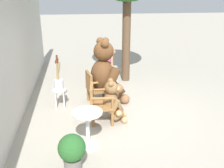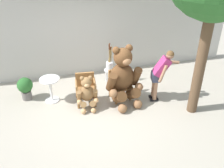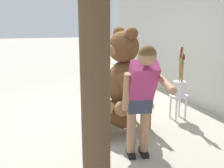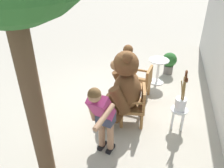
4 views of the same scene
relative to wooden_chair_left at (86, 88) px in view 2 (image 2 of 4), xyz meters
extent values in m
plane|color=#A8A091|center=(0.49, -0.57, -0.46)|extent=(60.00, 60.00, 0.00)
cube|color=beige|center=(0.49, 1.83, 0.94)|extent=(10.00, 0.16, 2.80)
cube|color=olive|center=(-0.01, -0.06, -0.06)|extent=(0.61, 0.58, 0.07)
cylinder|color=olive|center=(-0.26, -0.25, -0.28)|extent=(0.07, 0.07, 0.37)
cylinder|color=olive|center=(0.20, -0.29, -0.28)|extent=(0.07, 0.07, 0.37)
cylinder|color=olive|center=(-0.21, 0.17, -0.28)|extent=(0.07, 0.07, 0.37)
cylinder|color=olive|center=(0.24, 0.12, -0.28)|extent=(0.07, 0.07, 0.37)
cube|color=olive|center=(0.02, 0.17, 0.19)|extent=(0.52, 0.11, 0.42)
cylinder|color=olive|center=(-0.26, -0.04, 0.20)|extent=(0.11, 0.48, 0.06)
cylinder|color=olive|center=(-0.28, -0.24, 0.09)|extent=(0.05, 0.05, 0.22)
cylinder|color=olive|center=(0.24, -0.09, 0.20)|extent=(0.11, 0.48, 0.06)
cylinder|color=olive|center=(0.22, -0.30, 0.09)|extent=(0.05, 0.05, 0.22)
cube|color=olive|center=(0.99, -0.06, -0.06)|extent=(0.64, 0.61, 0.07)
cylinder|color=olive|center=(0.80, -0.31, -0.28)|extent=(0.07, 0.07, 0.37)
cylinder|color=olive|center=(1.25, -0.23, -0.28)|extent=(0.07, 0.07, 0.37)
cylinder|color=olive|center=(0.72, 0.11, -0.28)|extent=(0.07, 0.07, 0.37)
cylinder|color=olive|center=(1.18, 0.18, -0.28)|extent=(0.07, 0.07, 0.37)
cube|color=olive|center=(0.95, 0.16, 0.19)|extent=(0.52, 0.15, 0.42)
cylinder|color=olive|center=(0.74, -0.11, 0.20)|extent=(0.14, 0.48, 0.06)
cylinder|color=olive|center=(0.78, -0.31, 0.09)|extent=(0.05, 0.05, 0.22)
cylinder|color=olive|center=(1.23, -0.02, 0.20)|extent=(0.14, 0.48, 0.06)
cylinder|color=olive|center=(1.27, -0.23, 0.09)|extent=(0.05, 0.05, 0.22)
ellipsoid|color=brown|center=(0.99, -0.18, 0.31)|extent=(0.78, 0.69, 0.79)
sphere|color=brown|center=(0.99, -0.22, 0.92)|extent=(0.50, 0.50, 0.50)
ellipsoid|color=#8C603D|center=(1.03, -0.43, 0.88)|extent=(0.27, 0.22, 0.19)
sphere|color=black|center=(1.03, -0.43, 0.89)|extent=(0.07, 0.07, 0.07)
sphere|color=brown|center=(0.80, -0.23, 1.13)|extent=(0.20, 0.20, 0.20)
sphere|color=brown|center=(1.18, -0.16, 1.13)|extent=(0.20, 0.20, 0.20)
cylinder|color=brown|center=(0.65, -0.38, 0.31)|extent=(0.30, 0.47, 0.60)
sphere|color=#8C603D|center=(0.65, -0.54, 0.04)|extent=(0.24, 0.24, 0.24)
cylinder|color=brown|center=(1.38, -0.25, 0.31)|extent=(0.30, 0.47, 0.60)
sphere|color=#8C603D|center=(1.42, -0.40, 0.04)|extent=(0.24, 0.24, 0.24)
cylinder|color=brown|center=(0.83, -0.51, -0.12)|extent=(0.37, 0.54, 0.47)
sphere|color=#8C603D|center=(0.85, -0.74, -0.34)|extent=(0.25, 0.25, 0.25)
cylinder|color=brown|center=(1.25, -0.43, -0.12)|extent=(0.37, 0.54, 0.47)
sphere|color=#8C603D|center=(1.31, -0.66, -0.34)|extent=(0.25, 0.25, 0.25)
ellipsoid|color=olive|center=(-0.01, -0.24, -0.02)|extent=(0.43, 0.37, 0.46)
sphere|color=olive|center=(-0.01, -0.26, 0.33)|extent=(0.29, 0.29, 0.29)
ellipsoid|color=tan|center=(-0.02, -0.39, 0.31)|extent=(0.15, 0.12, 0.11)
sphere|color=black|center=(-0.02, -0.39, 0.32)|extent=(0.04, 0.04, 0.04)
sphere|color=olive|center=(-0.12, -0.24, 0.45)|extent=(0.11, 0.11, 0.11)
sphere|color=olive|center=(0.10, -0.26, 0.45)|extent=(0.11, 0.11, 0.11)
cylinder|color=olive|center=(-0.23, -0.29, -0.02)|extent=(0.16, 0.26, 0.34)
sphere|color=tan|center=(-0.25, -0.38, -0.17)|extent=(0.14, 0.14, 0.14)
cylinder|color=olive|center=(0.20, -0.34, -0.02)|extent=(0.16, 0.26, 0.34)
sphere|color=tan|center=(0.20, -0.43, -0.17)|extent=(0.14, 0.14, 0.14)
cylinder|color=olive|center=(-0.15, -0.40, -0.27)|extent=(0.20, 0.30, 0.27)
sphere|color=tan|center=(-0.17, -0.53, -0.39)|extent=(0.14, 0.14, 0.14)
cylinder|color=olive|center=(0.10, -0.42, -0.27)|extent=(0.20, 0.30, 0.27)
sphere|color=tan|center=(0.09, -0.56, -0.39)|extent=(0.14, 0.14, 0.14)
cube|color=black|center=(1.90, -0.45, -0.43)|extent=(0.25, 0.13, 0.06)
cylinder|color=#A37556|center=(1.90, -0.45, 0.01)|extent=(0.12, 0.12, 0.82)
cube|color=black|center=(1.93, -0.28, -0.43)|extent=(0.25, 0.13, 0.06)
cylinder|color=#A37556|center=(1.93, -0.28, 0.01)|extent=(0.12, 0.12, 0.82)
cube|color=#33384C|center=(1.91, -0.36, 0.29)|extent=(0.27, 0.34, 0.24)
cube|color=#9E2D66|center=(2.05, -0.39, 0.59)|extent=(0.51, 0.40, 0.56)
sphere|color=#A37556|center=(2.24, -0.43, 0.92)|extent=(0.21, 0.21, 0.21)
sphere|color=brown|center=(2.24, -0.43, 0.94)|extent=(0.21, 0.21, 0.21)
cylinder|color=#A37556|center=(2.34, -0.25, 0.64)|extent=(0.57, 0.19, 0.15)
cylinder|color=#A37556|center=(2.02, -0.58, 0.47)|extent=(0.23, 0.12, 0.50)
cylinder|color=silver|center=(0.92, 0.91, -0.02)|extent=(0.34, 0.34, 0.03)
cylinder|color=silver|center=(1.02, 1.01, -0.25)|extent=(0.04, 0.04, 0.43)
cylinder|color=silver|center=(0.82, 1.01, -0.25)|extent=(0.04, 0.04, 0.43)
cylinder|color=silver|center=(1.02, 0.81, -0.25)|extent=(0.04, 0.04, 0.43)
cylinder|color=silver|center=(0.82, 0.81, -0.25)|extent=(0.04, 0.04, 0.43)
cylinder|color=white|center=(0.92, 0.91, 0.13)|extent=(0.22, 0.22, 0.26)
cylinder|color=#997A47|center=(0.97, 0.91, 0.38)|extent=(0.04, 0.13, 0.61)
cylinder|color=#592D19|center=(0.97, 0.91, 0.73)|extent=(0.05, 0.06, 0.09)
cylinder|color=#997A47|center=(0.95, 0.94, 0.37)|extent=(0.06, 0.06, 0.58)
cylinder|color=#592D19|center=(0.95, 0.94, 0.70)|extent=(0.05, 0.05, 0.08)
cylinder|color=#997A47|center=(0.92, 0.91, 0.44)|extent=(0.17, 0.08, 0.71)
cylinder|color=#592D19|center=(0.92, 0.91, 0.84)|extent=(0.06, 0.05, 0.09)
cylinder|color=#997A47|center=(0.92, 0.92, 0.39)|extent=(0.07, 0.03, 0.62)
cylinder|color=#592D19|center=(0.92, 0.92, 0.74)|extent=(0.05, 0.05, 0.08)
cylinder|color=#997A47|center=(0.93, 0.90, 0.38)|extent=(0.06, 0.03, 0.60)
cylinder|color=#592D19|center=(0.93, 0.90, 0.72)|extent=(0.05, 0.04, 0.08)
cylinder|color=#997A47|center=(0.92, 0.92, 0.42)|extent=(0.05, 0.06, 0.70)
cylinder|color=#592D19|center=(0.92, 0.92, 0.81)|extent=(0.05, 0.05, 0.08)
cylinder|color=white|center=(-0.94, 0.32, 0.24)|extent=(0.56, 0.56, 0.03)
cylinder|color=white|center=(-0.94, 0.32, -0.12)|extent=(0.07, 0.07, 0.69)
cylinder|color=white|center=(-0.94, 0.32, -0.45)|extent=(0.40, 0.40, 0.03)
cylinder|color=brown|center=(2.70, -1.15, 1.02)|extent=(0.26, 0.26, 2.97)
cylinder|color=slate|center=(-1.64, 0.61, -0.33)|extent=(0.28, 0.28, 0.26)
sphere|color=#286028|center=(-1.64, 0.61, 0.00)|extent=(0.44, 0.44, 0.44)
camera|label=1|loc=(-4.99, 0.49, 2.26)|focal=40.00mm
camera|label=2|loc=(-0.83, -5.90, 3.61)|focal=40.00mm
camera|label=3|loc=(4.71, -1.68, 1.26)|focal=40.00mm
camera|label=4|loc=(4.78, 0.53, 2.66)|focal=35.00mm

